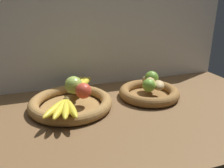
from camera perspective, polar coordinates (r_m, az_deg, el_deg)
The scene contains 13 objects.
ground_plane at distance 100.93cm, azimuth 1.64°, elevation -5.99°, with size 140.00×90.00×3.00cm, color brown.
back_wall at distance 120.25cm, azimuth -3.28°, elevation 12.71°, with size 140.00×3.00×55.00cm.
fruit_bowl_left at distance 98.53cm, azimuth -10.02°, elevation -4.68°, with size 34.51×34.51×4.55cm.
fruit_bowl_right at distance 108.94cm, azimuth 9.03°, elevation -2.15°, with size 27.72×27.72×4.55cm.
apple_green_back at distance 100.58cm, azimuth -9.38°, elevation -0.25°, with size 7.62×7.62×7.62cm, color #99B74C.
apple_red_right at distance 95.23cm, azimuth -6.98°, elevation -1.66°, with size 6.51×6.51×6.51cm, color #CC422D.
banana_bunch_front at distance 85.96cm, azimuth -11.82°, elevation -5.80°, with size 13.11×17.25×2.78cm.
banana_bunch_back at distance 108.53cm, azimuth -8.22°, elevation 0.08°, with size 12.71×18.98×3.14cm.
potato_small at distance 106.28cm, azimuth 11.35°, elevation -0.29°, with size 7.88×5.02×4.04cm, color tan.
potato_back at distance 111.54cm, azimuth 9.06°, elevation 0.99°, with size 6.78×5.71×4.62cm, color tan.
potato_large at distance 107.22cm, azimuth 9.17°, elevation 0.25°, with size 8.04×4.57×4.80cm, color tan.
lime_near at distance 102.95cm, azimuth 8.91°, elevation -0.29°, with size 5.77×5.77×5.77cm, color #6B9E33.
lime_far at distance 111.25cm, azimuth 9.64°, elevation 1.45°, with size 6.61×6.61×6.61cm, color olive.
Camera 1 is at (-31.64, -85.00, 42.78)cm, focal length 37.42 mm.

